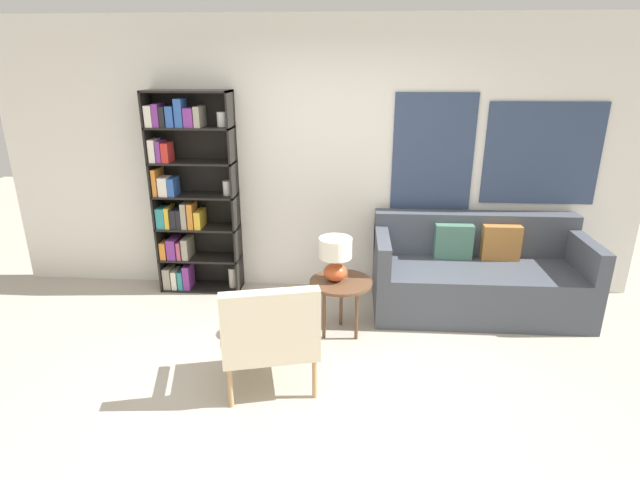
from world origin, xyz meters
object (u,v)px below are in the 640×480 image
(side_table, at_px, (341,286))
(table_lamp, at_px, (335,255))
(bookshelf, at_px, (187,196))
(armchair, at_px, (270,332))
(couch, at_px, (477,276))

(side_table, height_order, table_lamp, table_lamp)
(bookshelf, relative_size, armchair, 2.38)
(armchair, bearing_deg, couch, 39.05)
(bookshelf, xyz_separation_m, table_lamp, (1.52, -0.85, -0.27))
(side_table, bearing_deg, couch, 24.42)
(couch, bearing_deg, table_lamp, -156.76)
(armchair, distance_m, side_table, 0.97)
(bookshelf, relative_size, side_table, 3.77)
(armchair, bearing_deg, table_lamp, 63.66)
(armchair, distance_m, table_lamp, 0.99)
(bookshelf, bearing_deg, couch, -5.52)
(couch, distance_m, side_table, 1.42)
(armchair, distance_m, couch, 2.28)
(armchair, bearing_deg, side_table, 60.71)
(side_table, distance_m, table_lamp, 0.28)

